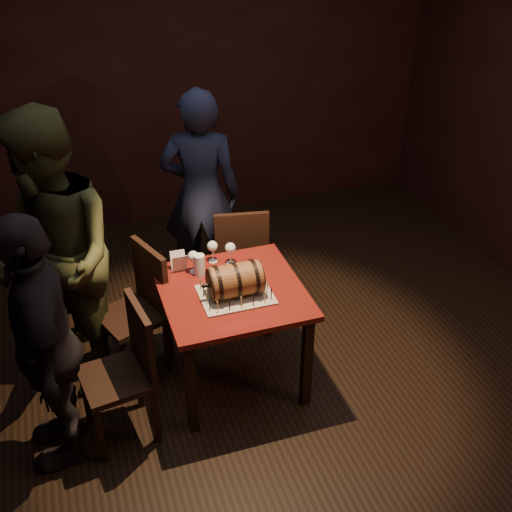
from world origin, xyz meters
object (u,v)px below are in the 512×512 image
wine_glass_mid (212,247)px  person_left_rear (55,258)px  chair_left_rear (140,303)px  person_left_front (45,343)px  wine_glass_right (230,249)px  chair_back (241,255)px  chair_left_front (128,365)px  person_back (201,195)px  wine_glass_left (193,257)px  barrel_cake (235,280)px  pint_of_ale (199,266)px  pub_table (232,303)px

wine_glass_mid → person_left_rear: (-1.01, 0.03, 0.09)m
chair_left_rear → person_left_front: size_ratio=0.57×
wine_glass_right → chair_back: bearing=65.1°
wine_glass_mid → wine_glass_right: same height
chair_back → person_left_rear: 1.43m
chair_left_front → person_back: size_ratio=0.54×
wine_glass_left → person_back: size_ratio=0.09×
barrel_cake → wine_glass_left: barrel_cake is taller
wine_glass_left → wine_glass_right: 0.26m
pint_of_ale → chair_left_rear: 0.51m
wine_glass_mid → wine_glass_right: bearing=-29.6°
wine_glass_right → person_back: bearing=89.0°
wine_glass_right → person_left_front: person_left_front is taller
person_back → person_left_rear: person_left_rear is taller
person_back → wine_glass_right: bearing=107.8°
pub_table → person_back: size_ratio=0.53×
chair_left_rear → person_back: size_ratio=0.54×
barrel_cake → wine_glass_right: size_ratio=2.39×
pub_table → chair_back: chair_back is taller
barrel_cake → wine_glass_right: 0.38m
pint_of_ale → person_back: bearing=75.1°
person_back → person_left_rear: 1.37m
pint_of_ale → pub_table: bearing=-56.5°
barrel_cake → person_left_rear: (-1.04, 0.46, 0.09)m
person_back → chair_left_front: bearing=78.5°
pint_of_ale → person_left_front: 1.12m
pint_of_ale → chair_left_front: bearing=-140.3°
wine_glass_left → person_back: person_back is taller
pub_table → wine_glass_left: bearing=123.6°
chair_left_rear → person_left_rear: bearing=175.2°
pint_of_ale → chair_left_front: size_ratio=0.16×
barrel_cake → person_left_rear: person_left_rear is taller
barrel_cake → chair_back: barrel_cake is taller
wine_glass_left → person_back: 0.93m
barrel_cake → chair_left_front: 0.83m
wine_glass_left → wine_glass_mid: 0.18m
wine_glass_mid → person_left_front: 1.29m
wine_glass_left → person_left_front: bearing=-151.4°
pub_table → barrel_cake: (0.00, -0.07, 0.23)m
wine_glass_right → person_back: 0.86m
person_back → pint_of_ale: bearing=93.9°
wine_glass_mid → person_back: size_ratio=0.09×
chair_left_rear → chair_left_front: 0.62m
barrel_cake → wine_glass_mid: barrel_cake is taller
pub_table → wine_glass_mid: bearing=94.3°
wine_glass_left → wine_glass_mid: (0.15, 0.09, -0.00)m
wine_glass_left → pint_of_ale: bearing=-55.6°
chair_left_rear → person_left_rear: size_ratio=0.49×
pub_table → pint_of_ale: bearing=123.5°
barrel_cake → wine_glass_left: bearing=118.1°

